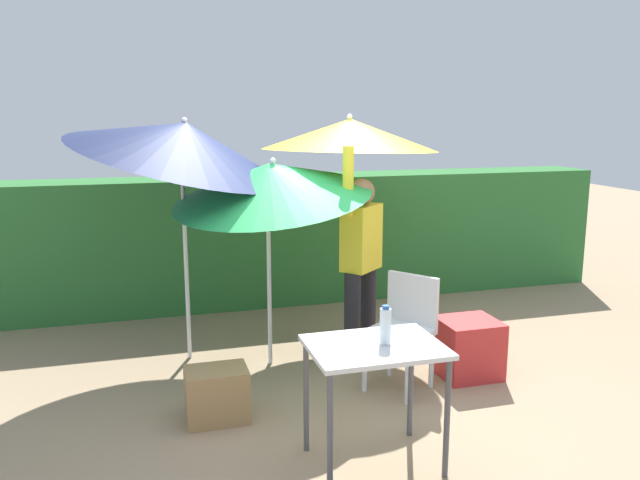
% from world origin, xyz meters
% --- Properties ---
extents(ground_plane, '(24.00, 24.00, 0.00)m').
position_xyz_m(ground_plane, '(0.00, 0.00, 0.00)').
color(ground_plane, '#9E8466').
extents(hedge_row, '(8.00, 0.70, 1.44)m').
position_xyz_m(hedge_row, '(0.00, 2.35, 0.72)').
color(hedge_row, '#2D7033').
rests_on(hedge_row, ground_plane).
extents(umbrella_rainbow, '(1.71, 1.68, 1.95)m').
position_xyz_m(umbrella_rainbow, '(-0.38, 0.44, 1.59)').
color(umbrella_rainbow, silver).
rests_on(umbrella_rainbow, ground_plane).
extents(umbrella_orange, '(1.65, 1.65, 2.13)m').
position_xyz_m(umbrella_orange, '(0.48, 0.98, 1.94)').
color(umbrella_orange, silver).
rests_on(umbrella_orange, ground_plane).
extents(umbrella_yellow, '(1.95, 1.90, 2.38)m').
position_xyz_m(umbrella_yellow, '(-1.05, 0.82, 1.90)').
color(umbrella_yellow, silver).
rests_on(umbrella_yellow, ground_plane).
extents(person_vendor, '(0.47, 0.43, 1.88)m').
position_xyz_m(person_vendor, '(0.37, 0.31, 0.93)').
color(person_vendor, black).
rests_on(person_vendor, ground_plane).
extents(chair_plastic, '(0.62, 0.62, 0.89)m').
position_xyz_m(chair_plastic, '(0.51, -0.30, 0.51)').
color(chair_plastic, silver).
rests_on(chair_plastic, ground_plane).
extents(cooler_box, '(0.47, 0.43, 0.48)m').
position_xyz_m(cooler_box, '(1.11, -0.25, 0.24)').
color(cooler_box, red).
rests_on(cooler_box, ground_plane).
extents(crate_cardboard, '(0.43, 0.31, 0.38)m').
position_xyz_m(crate_cardboard, '(-0.98, -0.47, 0.19)').
color(crate_cardboard, '#9E7A4C').
rests_on(crate_cardboard, ground_plane).
extents(folding_table, '(0.80, 0.60, 0.78)m').
position_xyz_m(folding_table, '(-0.12, -1.31, 0.68)').
color(folding_table, '#4C4C51').
rests_on(folding_table, ground_plane).
extents(bottle_water, '(0.07, 0.07, 0.24)m').
position_xyz_m(bottle_water, '(-0.06, -1.31, 0.89)').
color(bottle_water, silver).
rests_on(bottle_water, folding_table).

